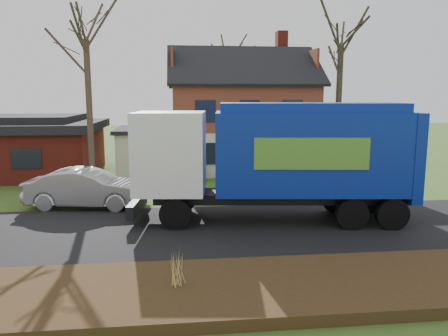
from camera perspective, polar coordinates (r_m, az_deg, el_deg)
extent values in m
plane|color=#38531B|center=(16.32, 2.33, -8.05)|extent=(120.00, 120.00, 0.00)
cube|color=black|center=(16.32, 2.33, -8.02)|extent=(80.00, 7.00, 0.02)
cube|color=black|center=(11.40, 6.51, -15.26)|extent=(80.00, 3.50, 0.30)
cube|color=beige|center=(29.92, 2.09, 2.60)|extent=(9.00, 7.50, 2.70)
cube|color=#5F291B|center=(29.72, 2.12, 7.87)|extent=(9.00, 7.50, 2.80)
cube|color=maroon|center=(31.47, 7.51, 15.84)|extent=(0.70, 0.90, 1.60)
cube|color=beige|center=(29.16, -9.92, 2.19)|extent=(3.50, 5.50, 2.60)
cube|color=black|center=(29.02, -10.00, 4.97)|extent=(3.90, 5.90, 0.24)
cube|color=maroon|center=(30.17, -24.94, 1.88)|extent=(9.00, 7.50, 2.80)
cube|color=black|center=(30.02, -25.16, 5.00)|extent=(9.80, 8.20, 0.50)
cube|color=black|center=(30.00, -25.22, 5.86)|extent=(7.00, 6.00, 0.40)
cylinder|color=black|center=(16.30, -6.35, -5.95)|extent=(1.23, 0.53, 1.19)
cylinder|color=black|center=(18.61, -5.53, -3.99)|extent=(1.23, 0.53, 1.19)
cylinder|color=black|center=(16.86, 16.35, -5.76)|extent=(1.23, 0.53, 1.19)
cylinder|color=black|center=(19.11, 14.36, -3.90)|extent=(1.23, 0.53, 1.19)
cylinder|color=black|center=(17.33, 21.10, -5.60)|extent=(1.23, 0.53, 1.19)
cylinder|color=black|center=(19.52, 18.60, -3.81)|extent=(1.23, 0.53, 1.19)
cube|color=black|center=(17.40, 7.31, -3.69)|extent=(9.92, 2.48, 0.40)
cube|color=white|center=(17.09, -6.99, 2.11)|extent=(2.94, 3.14, 3.09)
cube|color=black|center=(17.27, -11.15, 2.65)|extent=(0.38, 2.51, 1.03)
cube|color=black|center=(17.70, -11.28, -4.72)|extent=(0.61, 2.87, 0.51)
cube|color=navy|center=(17.26, 11.02, 2.08)|extent=(7.48, 3.66, 3.09)
cube|color=navy|center=(17.13, 11.20, 7.78)|extent=(7.10, 3.28, 0.34)
cube|color=navy|center=(18.34, 22.48, 1.60)|extent=(0.73, 2.94, 3.32)
cube|color=#508A2D|center=(15.80, 11.40, 1.82)|extent=(4.09, 0.51, 1.14)
cube|color=#508A2D|center=(18.64, 9.68, 3.00)|extent=(4.09, 0.51, 1.14)
imported|color=#9FA1A7|center=(20.23, -17.46, -2.54)|extent=(5.42, 2.56, 1.72)
cylinder|color=#46372A|center=(24.09, -17.14, 6.57)|extent=(0.32, 0.32, 7.74)
cylinder|color=#383022|center=(27.51, 14.69, 7.11)|extent=(0.36, 0.36, 7.87)
cylinder|color=#3F3426|center=(38.15, 0.36, 8.35)|extent=(0.32, 0.32, 8.38)
cone|color=tan|center=(11.02, -5.97, -12.84)|extent=(0.04, 0.04, 0.86)
cone|color=tan|center=(11.02, -6.70, -12.86)|extent=(0.04, 0.04, 0.86)
cone|color=tan|center=(11.02, -5.25, -12.83)|extent=(0.04, 0.04, 0.86)
cone|color=tan|center=(11.12, -5.98, -12.63)|extent=(0.04, 0.04, 0.86)
cone|color=tan|center=(10.92, -5.97, -13.06)|extent=(0.04, 0.04, 0.86)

